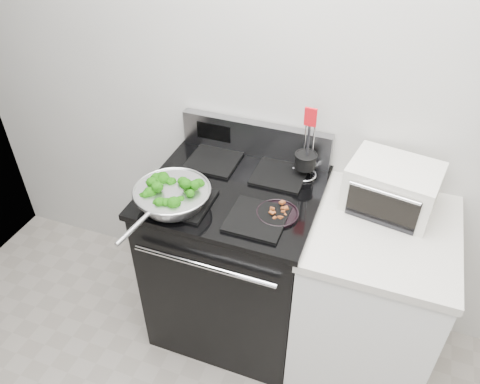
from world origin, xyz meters
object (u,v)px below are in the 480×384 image
at_px(utensil_holder, 305,164).
at_px(toaster_oven, 392,187).
at_px(skillet, 172,196).
at_px(bacon_plate, 278,211).
at_px(gas_range, 235,259).

height_order(utensil_holder, toaster_oven, utensil_holder).
xyz_separation_m(skillet, bacon_plate, (0.45, 0.10, -0.04)).
bearing_deg(skillet, bacon_plate, 19.67).
bearing_deg(utensil_holder, bacon_plate, -94.91).
bearing_deg(gas_range, utensil_holder, 36.71).
bearing_deg(bacon_plate, gas_range, 155.50).
bearing_deg(skillet, utensil_holder, 47.92).
relative_size(utensil_holder, toaster_oven, 0.89).
xyz_separation_m(bacon_plate, toaster_oven, (0.44, 0.26, 0.06)).
height_order(gas_range, toaster_oven, toaster_oven).
bearing_deg(bacon_plate, toaster_oven, 31.00).
xyz_separation_m(bacon_plate, utensil_holder, (0.04, 0.32, 0.05)).
distance_m(bacon_plate, toaster_oven, 0.51).
bearing_deg(utensil_holder, gas_range, -141.52).
distance_m(gas_range, bacon_plate, 0.55).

